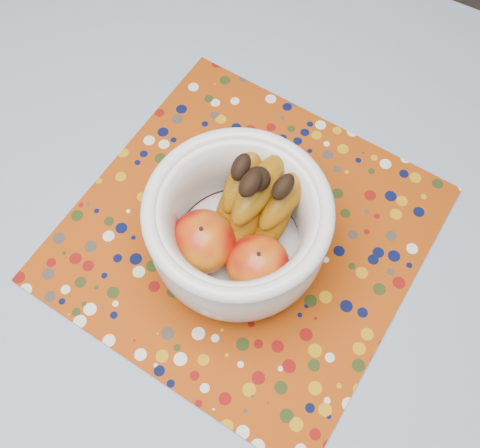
# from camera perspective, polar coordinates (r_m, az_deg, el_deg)

# --- Properties ---
(table) EXTENTS (1.20, 1.20, 0.75)m
(table) POSITION_cam_1_polar(r_m,az_deg,el_deg) (0.85, -5.76, -7.23)
(table) COLOR brown
(table) RESTS_ON ground
(tablecloth) EXTENTS (1.32, 1.32, 0.01)m
(tablecloth) POSITION_cam_1_polar(r_m,az_deg,el_deg) (0.77, -6.32, -5.37)
(tablecloth) COLOR slate
(tablecloth) RESTS_ON table
(placemat) EXTENTS (0.48, 0.48, 0.00)m
(placemat) POSITION_cam_1_polar(r_m,az_deg,el_deg) (0.78, 0.52, -0.96)
(placemat) COLOR #8C3307
(placemat) RESTS_ON tablecloth
(fruit_bowl) EXTENTS (0.23, 0.23, 0.17)m
(fruit_bowl) POSITION_cam_1_polar(r_m,az_deg,el_deg) (0.70, 0.18, -0.10)
(fruit_bowl) COLOR silver
(fruit_bowl) RESTS_ON placemat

